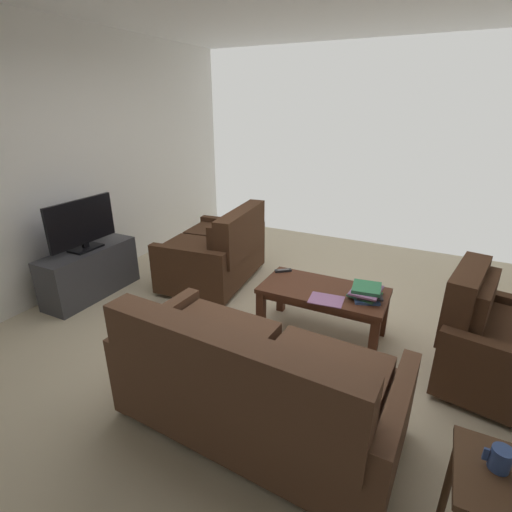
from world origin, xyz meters
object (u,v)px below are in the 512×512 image
object	(u,v)px
tv_stand	(90,272)
book_stack	(366,292)
coffee_mug	(500,459)
sofa_main	(252,384)
flat_tv	(82,224)
tv_remote	(283,271)
armchair_side	(502,344)
end_table	(506,503)
coffee_table	(323,296)
loveseat_near	(218,252)
loose_magazine	(326,300)

from	to	relation	value
tv_stand	book_stack	bearing A→B (deg)	-172.38
tv_stand	coffee_mug	bearing A→B (deg)	163.05
sofa_main	flat_tv	xyz separation A→B (m)	(2.42, -0.89, 0.43)
book_stack	tv_remote	xyz separation A→B (m)	(0.82, -0.17, -0.04)
flat_tv	tv_remote	xyz separation A→B (m)	(-2.01, -0.55, -0.34)
tv_stand	book_stack	size ratio (longest dim) A/B	3.17
armchair_side	book_stack	world-z (taller)	armchair_side
end_table	book_stack	world-z (taller)	end_table
sofa_main	coffee_mug	size ratio (longest dim) A/B	17.34
end_table	coffee_mug	world-z (taller)	coffee_mug
end_table	book_stack	xyz separation A→B (m)	(0.86, -1.53, 0.04)
coffee_table	end_table	distance (m)	1.96
sofa_main	loveseat_near	xyz separation A→B (m)	(1.37, -1.79, -0.00)
end_table	loose_magazine	world-z (taller)	end_table
end_table	coffee_mug	size ratio (longest dim) A/B	5.80
flat_tv	tv_remote	world-z (taller)	flat_tv
flat_tv	coffee_mug	world-z (taller)	flat_tv
sofa_main	coffee_mug	distance (m)	1.27
armchair_side	book_stack	xyz separation A→B (m)	(0.99, -0.08, 0.15)
book_stack	loose_magazine	size ratio (longest dim) A/B	1.22
end_table	tv_remote	distance (m)	2.39
loveseat_near	loose_magazine	distance (m)	1.66
coffee_mug	loose_magazine	world-z (taller)	coffee_mug
end_table	tv_stand	size ratio (longest dim) A/B	0.56
loveseat_near	coffee_table	bearing A→B (deg)	159.72
coffee_table	tv_remote	bearing A→B (deg)	-21.32
armchair_side	loose_magazine	xyz separation A→B (m)	(1.27, 0.11, 0.10)
end_table	armchair_side	world-z (taller)	armchair_side
coffee_table	tv_stand	xyz separation A→B (m)	(2.47, 0.37, -0.12)
coffee_table	coffee_mug	distance (m)	1.91
tv_stand	coffee_table	bearing A→B (deg)	-171.38
coffee_table	book_stack	xyz separation A→B (m)	(-0.36, -0.00, 0.12)
coffee_table	loose_magazine	bearing A→B (deg)	112.85
loveseat_near	coffee_mug	bearing A→B (deg)	142.19
book_stack	armchair_side	bearing A→B (deg)	175.19
sofa_main	armchair_side	world-z (taller)	sofa_main
flat_tv	armchair_side	bearing A→B (deg)	-175.55
armchair_side	loose_magazine	bearing A→B (deg)	5.01
tv_stand	book_stack	world-z (taller)	book_stack
end_table	armchair_side	size ratio (longest dim) A/B	0.57
sofa_main	coffee_table	world-z (taller)	sofa_main
end_table	loose_magazine	distance (m)	1.76
end_table	loose_magazine	xyz separation A→B (m)	(1.14, -1.33, -0.01)
loveseat_near	book_stack	distance (m)	1.85
tv_stand	coffee_mug	size ratio (longest dim) A/B	10.30
coffee_table	loose_magazine	world-z (taller)	loose_magazine
coffee_mug	book_stack	xyz separation A→B (m)	(0.81, -1.49, -0.13)
tv_remote	loveseat_near	bearing A→B (deg)	-19.79
flat_tv	book_stack	distance (m)	2.87
end_table	flat_tv	distance (m)	3.88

